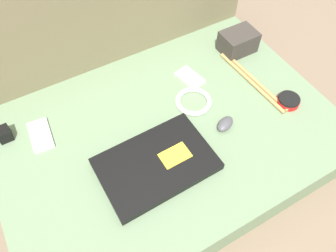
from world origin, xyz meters
TOP-DOWN VIEW (x-y plane):
  - ground_plane at (0.00, 0.00)m, footprint 8.00×8.00m
  - couch_seat at (0.00, 0.00)m, footprint 1.11×0.76m
  - couch_backrest at (0.00, 0.48)m, footprint 1.11×0.20m
  - laptop at (-0.10, -0.10)m, footprint 0.35×0.23m
  - computer_mouse at (0.17, -0.08)m, footprint 0.08×0.06m
  - speaker_puck at (0.42, -0.11)m, footprint 0.08×0.08m
  - phone_silver at (-0.37, 0.18)m, footprint 0.07×0.13m
  - phone_black at (0.19, 0.16)m, footprint 0.08×0.12m
  - camera_pouch at (0.43, 0.20)m, footprint 0.13×0.10m
  - charger_brick at (-0.47, 0.23)m, footprint 0.04×0.04m
  - cable_coil at (0.13, 0.06)m, footprint 0.13×0.13m
  - drumstick_pair at (0.37, 0.03)m, footprint 0.05×0.34m

SIDE VIEW (x-z plane):
  - ground_plane at x=0.00m, z-range 0.00..0.00m
  - couch_seat at x=0.00m, z-range 0.00..0.14m
  - phone_black at x=0.19m, z-range 0.14..0.15m
  - phone_silver at x=-0.37m, z-range 0.14..0.15m
  - drumstick_pair at x=0.37m, z-range 0.14..0.15m
  - cable_coil at x=0.13m, z-range 0.14..0.16m
  - speaker_puck at x=0.42m, z-range 0.14..0.17m
  - laptop at x=-0.10m, z-range 0.14..0.17m
  - computer_mouse at x=0.17m, z-range 0.14..0.17m
  - charger_brick at x=-0.47m, z-range 0.14..0.18m
  - camera_pouch at x=0.43m, z-range 0.14..0.22m
  - couch_backrest at x=0.00m, z-range 0.00..0.52m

